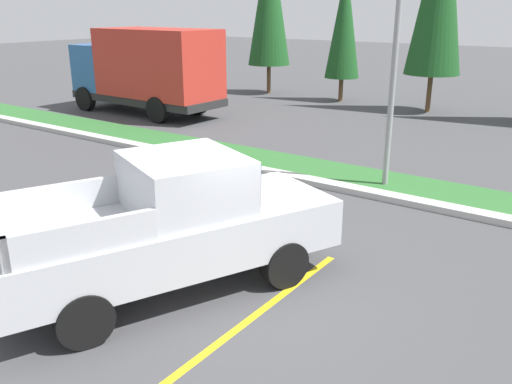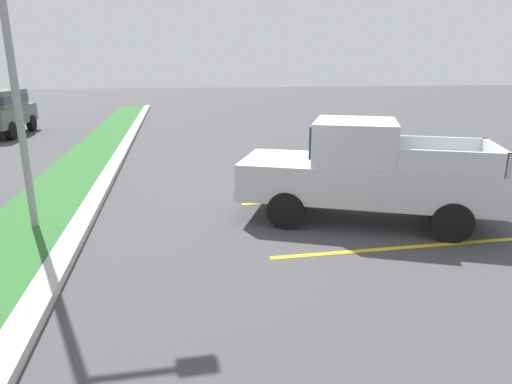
# 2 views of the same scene
# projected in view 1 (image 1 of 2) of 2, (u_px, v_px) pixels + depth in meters

# --- Properties ---
(ground_plane) EXTENTS (120.00, 120.00, 0.00)m
(ground_plane) POSITION_uv_depth(u_px,v_px,m) (236.00, 277.00, 8.86)
(ground_plane) COLOR #424244
(parking_line_near) EXTENTS (0.12, 4.80, 0.01)m
(parking_line_near) POSITION_uv_depth(u_px,v_px,m) (107.00, 262.00, 9.38)
(parking_line_near) COLOR yellow
(parking_line_near) RESTS_ON ground
(parking_line_far) EXTENTS (0.12, 4.80, 0.01)m
(parking_line_far) POSITION_uv_depth(u_px,v_px,m) (252.00, 318.00, 7.68)
(parking_line_far) COLOR yellow
(parking_line_far) RESTS_ON ground
(curb_strip) EXTENTS (56.00, 0.40, 0.15)m
(curb_strip) POSITION_uv_depth(u_px,v_px,m) (365.00, 192.00, 12.69)
(curb_strip) COLOR #B2B2AD
(curb_strip) RESTS_ON ground
(grass_median) EXTENTS (56.00, 1.80, 0.06)m
(grass_median) POSITION_uv_depth(u_px,v_px,m) (383.00, 182.00, 13.56)
(grass_median) COLOR #2D662D
(grass_median) RESTS_ON ground
(pickup_truck_main) EXTENTS (3.83, 5.53, 2.10)m
(pickup_truck_main) POSITION_uv_depth(u_px,v_px,m) (172.00, 225.00, 8.22)
(pickup_truck_main) COLOR black
(pickup_truck_main) RESTS_ON ground
(cargo_truck_distant) EXTENTS (6.85, 2.63, 3.40)m
(cargo_truck_distant) POSITION_uv_depth(u_px,v_px,m) (147.00, 68.00, 21.80)
(cargo_truck_distant) COLOR black
(cargo_truck_distant) RESTS_ON ground
(street_light) EXTENTS (0.24, 1.49, 7.24)m
(street_light) POSITION_uv_depth(u_px,v_px,m) (396.00, 8.00, 11.88)
(street_light) COLOR gray
(street_light) RESTS_ON ground
(cypress_tree_left_inner) EXTENTS (1.57, 1.57, 6.06)m
(cypress_tree_left_inner) POSITION_uv_depth(u_px,v_px,m) (344.00, 22.00, 24.27)
(cypress_tree_left_inner) COLOR brown
(cypress_tree_left_inner) RESTS_ON ground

